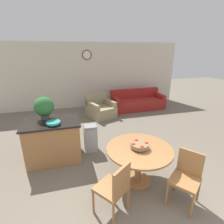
% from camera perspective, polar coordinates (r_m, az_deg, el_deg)
% --- Properties ---
extents(wall_back, '(8.00, 0.09, 2.70)m').
position_cam_1_polar(wall_back, '(7.66, -7.48, 11.66)').
color(wall_back, beige).
rests_on(wall_back, ground_plane).
extents(dining_table, '(1.19, 1.19, 0.73)m').
position_cam_1_polar(dining_table, '(3.32, 8.78, -14.07)').
color(dining_table, '#9E6B3D').
rests_on(dining_table, ground_plane).
extents(dining_chair_near_left, '(0.59, 0.59, 0.90)m').
position_cam_1_polar(dining_chair_near_left, '(2.77, 0.93, -23.27)').
color(dining_chair_near_left, '#9E6B3D').
rests_on(dining_chair_near_left, ground_plane).
extents(dining_chair_near_right, '(0.59, 0.59, 0.90)m').
position_cam_1_polar(dining_chair_near_right, '(3.18, 23.18, -18.51)').
color(dining_chair_near_right, '#9E6B3D').
rests_on(dining_chair_near_right, ground_plane).
extents(fruit_bowl, '(0.33, 0.33, 0.13)m').
position_cam_1_polar(fruit_bowl, '(3.19, 8.98, -10.60)').
color(fruit_bowl, olive).
rests_on(fruit_bowl, dining_table).
extents(kitchen_island, '(1.20, 0.86, 0.94)m').
position_cam_1_polar(kitchen_island, '(4.21, -18.51, -8.66)').
color(kitchen_island, '#9E6B3D').
rests_on(kitchen_island, ground_plane).
extents(teal_bowl, '(0.29, 0.29, 0.07)m').
position_cam_1_polar(teal_bowl, '(3.80, -18.60, -3.32)').
color(teal_bowl, teal).
rests_on(teal_bowl, kitchen_island).
extents(potted_plant, '(0.43, 0.43, 0.50)m').
position_cam_1_polar(potted_plant, '(4.10, -21.33, 1.54)').
color(potted_plant, '#4C4C51').
rests_on(potted_plant, kitchen_island).
extents(trash_bin, '(0.31, 0.28, 0.67)m').
position_cam_1_polar(trash_bin, '(4.40, -7.00, -8.47)').
color(trash_bin, '#9E9EA3').
rests_on(trash_bin, ground_plane).
extents(couch, '(2.22, 0.99, 0.80)m').
position_cam_1_polar(couch, '(7.57, 8.28, 3.21)').
color(couch, maroon).
rests_on(couch, ground_plane).
extents(armchair, '(1.12, 1.18, 0.83)m').
position_cam_1_polar(armchair, '(6.61, -3.85, 0.99)').
color(armchair, '#998966').
rests_on(armchair, ground_plane).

